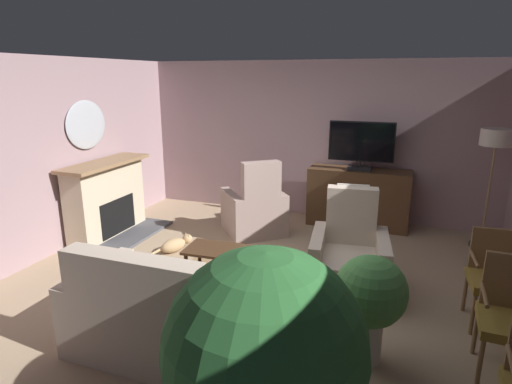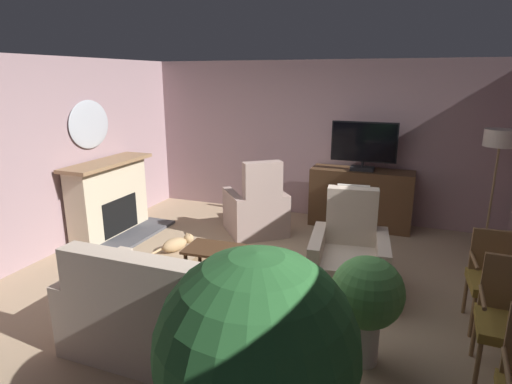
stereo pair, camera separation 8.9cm
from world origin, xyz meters
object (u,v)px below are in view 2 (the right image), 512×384
object	(u,v)px
television	(364,145)
potted_plant_small_fern_corner	(257,351)
sofa_floral	(155,315)
fireplace	(111,200)
wall_mirror_oval	(89,124)
coffee_table	(227,254)
potted_plant_on_hearth_side	(367,297)
floor_lamp	(499,150)
side_chair_tucked_against_wall	(495,277)
tv_cabinet	(360,200)
cat	(177,244)
side_chair_far_end	(511,317)
tv_remote	(245,254)
armchair_near_window	(349,261)
armchair_facing_sofa	(257,211)

from	to	relation	value
television	potted_plant_small_fern_corner	size ratio (longest dim) A/B	0.71
television	sofa_floral	distance (m)	4.10
fireplace	sofa_floral	size ratio (longest dim) A/B	1.05
wall_mirror_oval	coffee_table	bearing A→B (deg)	-18.04
sofa_floral	potted_plant_on_hearth_side	xyz separation A→B (m)	(1.71, 0.48, 0.26)
fireplace	coffee_table	bearing A→B (deg)	-19.86
floor_lamp	potted_plant_small_fern_corner	bearing A→B (deg)	-112.85
fireplace	side_chair_tucked_against_wall	distance (m)	5.02
tv_cabinet	side_chair_tucked_against_wall	bearing A→B (deg)	-57.06
cat	floor_lamp	bearing A→B (deg)	21.89
television	side_chair_far_end	size ratio (longest dim) A/B	1.03
coffee_table	tv_remote	distance (m)	0.26
fireplace	floor_lamp	xyz separation A→B (m)	(5.18, 1.39, 0.84)
armchair_near_window	potted_plant_on_hearth_side	bearing A→B (deg)	-75.01
sofa_floral	tv_remote	bearing A→B (deg)	75.60
tv_remote	armchair_near_window	size ratio (longest dim) A/B	0.15
cat	television	bearing A→B (deg)	39.94
coffee_table	side_chair_far_end	world-z (taller)	side_chair_far_end
tv_remote	sofa_floral	bearing A→B (deg)	102.37
coffee_table	tv_remote	xyz separation A→B (m)	(0.24, -0.06, 0.07)
wall_mirror_oval	side_chair_tucked_against_wall	size ratio (longest dim) A/B	0.87
tv_remote	sofa_floral	world-z (taller)	sofa_floral
tv_cabinet	potted_plant_small_fern_corner	xyz separation A→B (m)	(-0.03, -4.54, 0.33)
tv_remote	fireplace	bearing A→B (deg)	7.41
coffee_table	potted_plant_small_fern_corner	bearing A→B (deg)	-60.88
potted_plant_small_fern_corner	fireplace	bearing A→B (deg)	140.14
potted_plant_small_fern_corner	cat	world-z (taller)	potted_plant_small_fern_corner
fireplace	television	distance (m)	3.88
tv_cabinet	television	world-z (taller)	television
side_chair_far_end	potted_plant_on_hearth_side	bearing A→B (deg)	-167.42
sofa_floral	armchair_near_window	bearing A→B (deg)	50.29
cat	side_chair_far_end	bearing A→B (deg)	-18.13
tv_cabinet	armchair_near_window	world-z (taller)	armchair_near_window
side_chair_tucked_against_wall	potted_plant_small_fern_corner	world-z (taller)	potted_plant_small_fern_corner
armchair_facing_sofa	floor_lamp	distance (m)	3.38
floor_lamp	television	bearing A→B (deg)	171.79
side_chair_tucked_against_wall	floor_lamp	world-z (taller)	floor_lamp
armchair_facing_sofa	potted_plant_on_hearth_side	xyz separation A→B (m)	(1.90, -2.48, 0.24)
coffee_table	potted_plant_on_hearth_side	size ratio (longest dim) A/B	1.06
side_chair_tucked_against_wall	potted_plant_on_hearth_side	xyz separation A→B (m)	(-1.06, -0.98, 0.09)
cat	sofa_floral	bearing A→B (deg)	-63.55
potted_plant_small_fern_corner	tv_cabinet	bearing A→B (deg)	89.66
tv_cabinet	cat	xyz separation A→B (m)	(-2.20, -1.90, -0.34)
tv_remote	armchair_facing_sofa	size ratio (longest dim) A/B	0.15
television	armchair_facing_sofa	size ratio (longest dim) A/B	0.84
wall_mirror_oval	cat	bearing A→B (deg)	-7.61
tv_cabinet	potted_plant_on_hearth_side	world-z (taller)	potted_plant_on_hearth_side
wall_mirror_oval	coffee_table	world-z (taller)	wall_mirror_oval
tv_remote	television	bearing A→B (deg)	-82.99
fireplace	coffee_table	world-z (taller)	fireplace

